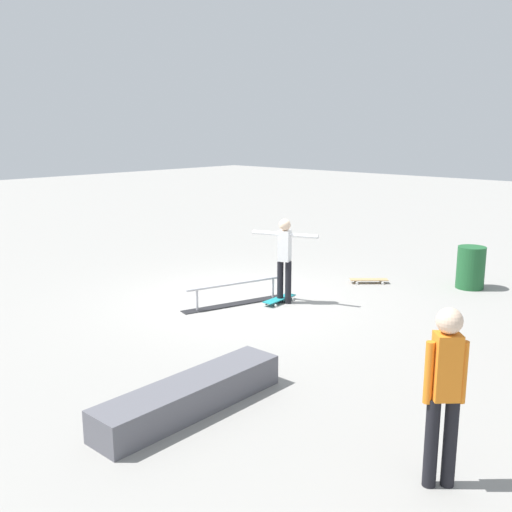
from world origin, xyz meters
name	(u,v)px	position (x,y,z in m)	size (l,w,h in m)	color
ground_plane	(246,299)	(0.00, 0.00, 0.00)	(60.00, 60.00, 0.00)	gray
grind_rail	(236,295)	(0.34, 0.08, 0.18)	(2.17, 0.86, 0.43)	black
skate_ledge	(191,395)	(3.76, 2.69, 0.19)	(2.53, 0.54, 0.37)	#595960
skater_main	(285,255)	(-0.33, 0.69, 0.93)	(0.49, 1.25, 1.61)	black
skateboard_main	(279,299)	(-0.28, 0.62, 0.07)	(0.81, 0.29, 0.09)	teal
bystander_orange_shirt	(445,388)	(3.20, 5.51, 0.97)	(0.33, 0.33, 1.72)	black
loose_skateboard_natural	(369,280)	(-2.67, 1.09, 0.07)	(0.69, 0.72, 0.09)	tan
trash_bin	(471,267)	(-3.75, 2.83, 0.44)	(0.56, 0.56, 0.87)	#1E592D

